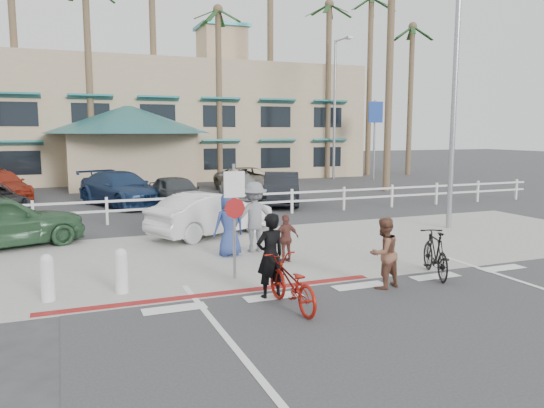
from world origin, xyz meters
name	(u,v)px	position (x,y,z in m)	size (l,w,h in m)	color
ground	(375,294)	(0.00, 0.00, 0.00)	(140.00, 140.00, 0.00)	#333335
bike_path	(439,327)	(0.00, -2.00, 0.00)	(12.00, 16.00, 0.01)	#333335
sidewalk_plaza	(287,249)	(0.00, 4.50, 0.01)	(22.00, 7.00, 0.01)	gray
cross_street	(242,226)	(0.00, 8.50, 0.00)	(40.00, 5.00, 0.01)	#333335
parking_lot	(184,196)	(0.00, 18.00, 0.00)	(50.00, 16.00, 0.01)	#333335
curb_red	(217,294)	(-3.00, 1.20, 0.01)	(7.00, 0.25, 0.02)	maroon
rail_fence	(238,204)	(0.50, 10.50, 0.50)	(29.40, 0.16, 1.00)	silver
building	(171,100)	(2.00, 31.00, 5.65)	(28.00, 16.00, 11.30)	tan
sign_post	(234,215)	(-2.30, 2.20, 1.45)	(0.50, 0.10, 2.90)	gray
bollard_0	(121,271)	(-4.80, 2.00, 0.47)	(0.26, 0.26, 0.95)	silver
bollard_1	(47,278)	(-6.20, 2.00, 0.47)	(0.26, 0.26, 0.95)	silver
streetlight_0	(454,96)	(6.50, 5.50, 4.50)	(0.60, 2.00, 9.00)	gray
streetlight_1	(335,110)	(12.00, 24.00, 4.75)	(0.60, 2.00, 9.50)	gray
info_sign	(374,139)	(14.00, 22.00, 2.80)	(1.20, 0.16, 5.60)	navy
palm_2	(14,50)	(-8.00, 26.00, 8.00)	(4.00, 4.00, 16.00)	#143616
palm_3	(89,69)	(-4.00, 25.00, 7.00)	(4.00, 4.00, 14.00)	#143616
palm_4	(154,65)	(0.00, 26.00, 7.50)	(4.00, 4.00, 15.00)	#143616
palm_5	(219,82)	(4.00, 25.00, 6.50)	(4.00, 4.00, 13.00)	#143616
palm_6	(270,56)	(8.00, 26.00, 8.50)	(4.00, 4.00, 17.00)	#143616
palm_7	(328,79)	(12.00, 25.00, 7.00)	(4.00, 4.00, 14.00)	#143616
palm_8	(370,75)	(16.00, 26.00, 7.50)	(4.00, 4.00, 15.00)	#143616
palm_9	(411,89)	(19.00, 25.00, 6.50)	(4.00, 4.00, 13.00)	#143616
palm_11	(390,63)	(11.00, 16.00, 7.00)	(4.00, 4.00, 14.00)	#143616
bike_red	(291,283)	(-1.95, -0.16, 0.49)	(0.65, 1.85, 0.97)	maroon
rider_red	(270,256)	(-2.06, 0.61, 0.86)	(0.63, 0.41, 1.72)	black
bike_black	(435,253)	(2.04, 0.67, 0.54)	(0.51, 1.81, 1.09)	black
rider_black	(384,253)	(0.41, 0.33, 0.76)	(0.74, 0.58, 1.52)	brown
pedestrian_a	(254,217)	(-0.96, 4.60, 0.97)	(1.25, 0.72, 1.94)	slate
pedestrian_child	(286,238)	(-0.62, 3.15, 0.62)	(0.72, 0.30, 1.24)	brown
pedestrian_b	(229,224)	(-1.76, 4.35, 0.86)	(0.84, 0.54, 1.71)	navy
car_white_sedan	(212,214)	(-1.43, 7.29, 0.70)	(1.48, 4.23, 1.39)	silver
lot_car_1	(121,189)	(-3.38, 15.44, 0.76)	(2.14, 5.25, 1.52)	navy
lot_car_2	(177,192)	(-1.29, 13.48, 0.72)	(1.70, 4.22, 1.44)	#313539
lot_car_3	(281,189)	(3.46, 13.15, 0.73)	(1.54, 4.41, 1.45)	black
lot_car_4	(1,185)	(-8.61, 19.84, 0.70)	(1.95, 4.80, 1.39)	maroon
lot_car_5	(248,180)	(3.73, 18.51, 0.67)	(2.24, 4.85, 1.35)	#696156
lot_car_6	(241,189)	(1.93, 14.35, 0.63)	(1.76, 4.33, 1.26)	gray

